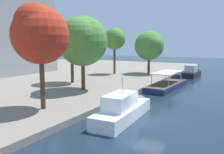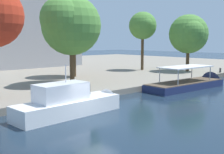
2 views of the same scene
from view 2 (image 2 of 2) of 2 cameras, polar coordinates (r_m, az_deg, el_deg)
ground_plane at (r=20.83m, az=-3.05°, el=-8.27°), size 220.00×220.00×0.00m
motor_yacht_2 at (r=22.27m, az=-7.50°, el=-5.54°), size 9.58×2.83×4.64m
tour_boat_3 at (r=35.55m, az=15.27°, el=-1.54°), size 12.33×3.78×3.85m
mooring_bollard_0 at (r=48.06m, az=20.43°, el=1.30°), size 0.30×0.30×0.73m
tree_1 at (r=48.47m, az=14.80°, el=8.07°), size 6.39×6.26×9.05m
tree_2 at (r=39.95m, az=-7.03°, el=10.30°), size 5.54×5.99×9.85m
tree_3 at (r=33.39m, az=-8.29°, el=10.24°), size 7.29×6.74×9.99m
tree_4 at (r=48.89m, az=6.05°, el=9.95°), size 4.56×4.58×9.65m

